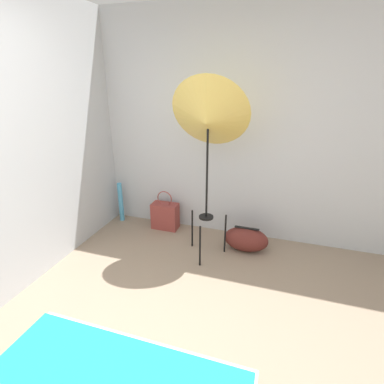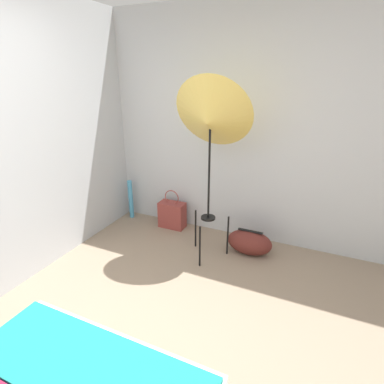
{
  "view_description": "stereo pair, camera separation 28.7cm",
  "coord_description": "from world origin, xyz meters",
  "px_view_note": "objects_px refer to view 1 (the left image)",
  "views": [
    {
      "loc": [
        0.63,
        -1.13,
        1.88
      ],
      "look_at": [
        -0.19,
        1.41,
        0.82
      ],
      "focal_mm": 28.0,
      "sensor_mm": 36.0,
      "label": 1
    },
    {
      "loc": [
        0.9,
        -1.03,
        1.88
      ],
      "look_at": [
        -0.19,
        1.41,
        0.82
      ],
      "focal_mm": 28.0,
      "sensor_mm": 36.0,
      "label": 2
    }
  ],
  "objects_px": {
    "photo_umbrella": "(208,119)",
    "duffel_bag": "(246,239)",
    "paper_roll": "(121,202)",
    "tote_bag": "(165,216)"
  },
  "relations": [
    {
      "from": "photo_umbrella",
      "to": "paper_roll",
      "type": "height_order",
      "value": "photo_umbrella"
    },
    {
      "from": "duffel_bag",
      "to": "paper_roll",
      "type": "bearing_deg",
      "value": 172.45
    },
    {
      "from": "tote_bag",
      "to": "photo_umbrella",
      "type": "bearing_deg",
      "value": -32.97
    },
    {
      "from": "photo_umbrella",
      "to": "duffel_bag",
      "type": "bearing_deg",
      "value": 28.48
    },
    {
      "from": "tote_bag",
      "to": "duffel_bag",
      "type": "distance_m",
      "value": 1.1
    },
    {
      "from": "tote_bag",
      "to": "duffel_bag",
      "type": "relative_size",
      "value": 1.04
    },
    {
      "from": "paper_roll",
      "to": "tote_bag",
      "type": "bearing_deg",
      "value": -1.99
    },
    {
      "from": "tote_bag",
      "to": "duffel_bag",
      "type": "xyz_separation_m",
      "value": [
        1.08,
        -0.21,
        -0.04
      ]
    },
    {
      "from": "tote_bag",
      "to": "duffel_bag",
      "type": "height_order",
      "value": "tote_bag"
    },
    {
      "from": "photo_umbrella",
      "to": "paper_roll",
      "type": "bearing_deg",
      "value": 161.03
    }
  ]
}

